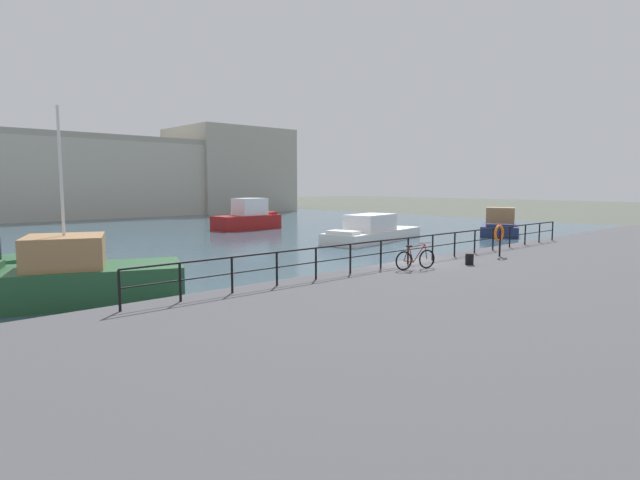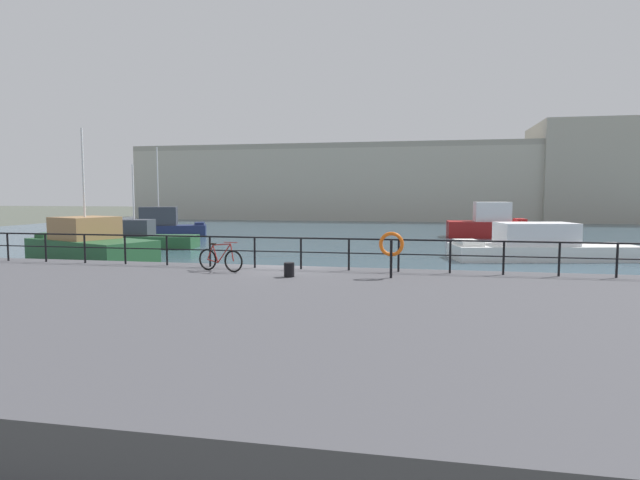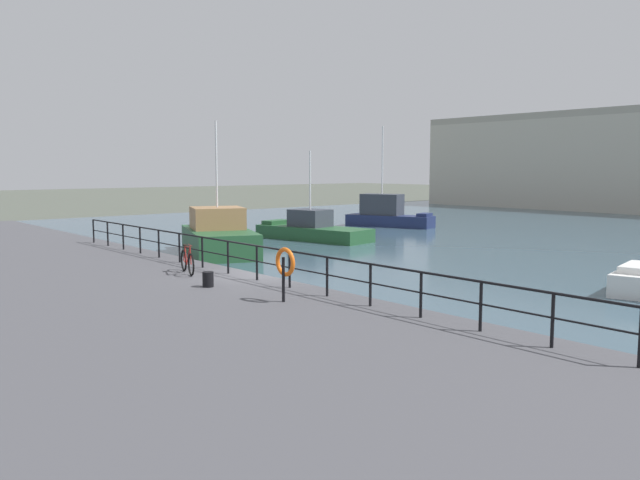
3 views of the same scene
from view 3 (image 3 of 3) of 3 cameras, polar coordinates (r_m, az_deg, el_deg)
name	(u,v)px [view 3 (image 3 of 3)]	position (r m, az deg, el deg)	size (l,w,h in m)	color
ground_plane	(261,303)	(21.23, -5.23, -5.54)	(240.00, 240.00, 0.00)	#4C5147
quay_promenade	(54,318)	(18.29, -22.28, -6.39)	(56.00, 13.00, 0.96)	#47474C
moored_blue_motorboat	(312,230)	(39.56, -0.71, 0.92)	(7.76, 3.79, 5.39)	#23512D
moored_small_launch	(387,214)	(48.73, 5.91, 2.28)	(6.74, 4.07, 7.42)	navy
moored_cabin_cruiser	(219,236)	(33.38, -8.89, 0.32)	(7.38, 5.28, 6.72)	#23512D
quay_railing	(242,253)	(20.46, -6.87, -1.17)	(24.56, 0.07, 1.08)	black
parked_bicycle	(187,262)	(21.41, -11.57, -1.87)	(1.72, 0.54, 0.98)	black
mooring_bollard	(208,279)	(18.92, -9.80, -3.42)	(0.32, 0.32, 0.44)	black
life_ring_stand	(285,264)	(16.53, -3.09, -2.10)	(0.75, 0.16, 1.40)	black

